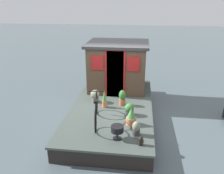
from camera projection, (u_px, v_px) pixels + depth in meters
ground_plane at (113, 117)px, 8.17m from camera, size 60.00×60.00×0.00m
houseboat_deck at (113, 111)px, 8.08m from camera, size 5.37×2.65×0.51m
houseboat_cabin at (118, 66)px, 9.12m from camera, size 2.00×2.32×1.83m
bicycle at (96, 110)px, 6.71m from camera, size 1.72×0.50×0.79m
potted_plant_sage at (136, 128)px, 6.12m from camera, size 0.21×0.21×0.39m
potted_plant_succulent at (129, 109)px, 7.19m from camera, size 0.28×0.28×0.38m
potted_plant_geranium at (122, 98)px, 7.83m from camera, size 0.22×0.22×0.53m
potted_plant_mint at (131, 117)px, 6.62m from camera, size 0.29×0.29×0.51m
potted_plant_lavender at (95, 96)px, 8.07m from camera, size 0.32×0.32×0.44m
potted_plant_rosemary at (105, 99)px, 7.67m from camera, size 0.17×0.17×0.62m
charcoal_grill at (117, 129)px, 5.92m from camera, size 0.33×0.33×0.37m
mooring_bollard at (141, 141)px, 5.72m from camera, size 0.12×0.12×0.23m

